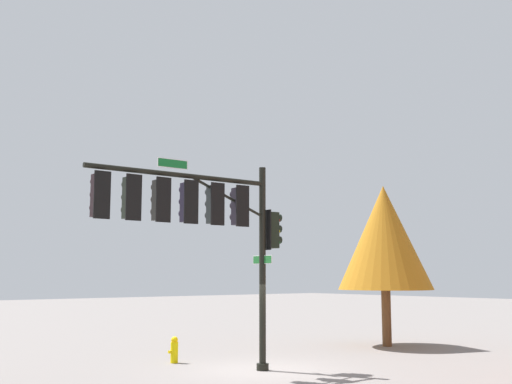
% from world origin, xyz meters
% --- Properties ---
extents(ground_plane, '(120.00, 120.00, 0.00)m').
position_xyz_m(ground_plane, '(0.00, 0.00, 0.00)').
color(ground_plane, slate).
extents(signal_pole_assembly, '(6.33, 1.05, 6.04)m').
position_xyz_m(signal_pole_assembly, '(2.17, -0.13, 4.47)').
color(signal_pole_assembly, black).
rests_on(signal_pole_assembly, ground_plane).
extents(fire_hydrant, '(0.33, 0.24, 0.83)m').
position_xyz_m(fire_hydrant, '(1.19, -3.00, 0.41)').
color(fire_hydrant, yellow).
rests_on(fire_hydrant, ground_plane).
extents(tree_near, '(3.76, 3.76, 6.39)m').
position_xyz_m(tree_near, '(-7.88, -1.82, 4.29)').
color(tree_near, brown).
rests_on(tree_near, ground_plane).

